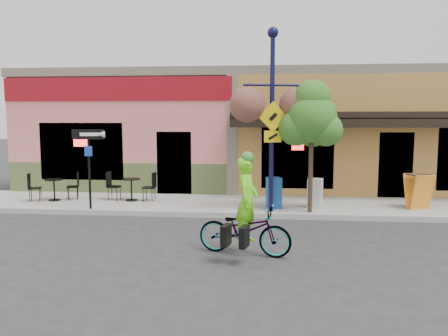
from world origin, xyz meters
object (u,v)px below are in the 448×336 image
object	(u,v)px
cyclist_rider	(247,212)
street_tree	(311,146)
one_way_sign	(89,169)
newspaper_box_grey	(315,193)
building	(263,130)
bicycle	(245,230)
newspaper_box_blue	(274,193)
lamp_post	(272,121)

from	to	relation	value
cyclist_rider	street_tree	xyz separation A→B (m)	(1.61, 3.51, 1.13)
one_way_sign	newspaper_box_grey	distance (m)	6.58
building	newspaper_box_grey	xyz separation A→B (m)	(1.59, -6.01, -1.67)
bicycle	cyclist_rider	bearing A→B (deg)	-76.77
cyclist_rider	newspaper_box_blue	world-z (taller)	cyclist_rider
lamp_post	street_tree	distance (m)	1.29
one_way_sign	newspaper_box_blue	bearing A→B (deg)	-6.01
bicycle	street_tree	xyz separation A→B (m)	(1.66, 3.51, 1.49)
bicycle	newspaper_box_blue	xyz separation A→B (m)	(0.66, 3.95, 0.10)
one_way_sign	street_tree	xyz separation A→B (m)	(6.28, 0.12, 0.70)
building	one_way_sign	size ratio (longest dim) A/B	7.92
cyclist_rider	newspaper_box_grey	world-z (taller)	cyclist_rider
bicycle	street_tree	world-z (taller)	street_tree
newspaper_box_blue	newspaper_box_grey	xyz separation A→B (m)	(1.21, 0.23, -0.02)
lamp_post	bicycle	bearing A→B (deg)	-112.05
lamp_post	one_way_sign	world-z (taller)	lamp_post
cyclist_rider	one_way_sign	xyz separation A→B (m)	(-4.67, 3.39, 0.43)
one_way_sign	street_tree	size ratio (longest dim) A/B	0.62
bicycle	lamp_post	bearing A→B (deg)	4.15
street_tree	newspaper_box_blue	bearing A→B (deg)	155.93
newspaper_box_grey	street_tree	bearing A→B (deg)	-90.18
newspaper_box_grey	street_tree	xyz separation A→B (m)	(-0.21, -0.68, 1.42)
lamp_post	one_way_sign	xyz separation A→B (m)	(-5.20, -0.20, -1.39)
cyclist_rider	one_way_sign	size ratio (longest dim) A/B	0.76
lamp_post	newspaper_box_blue	distance (m)	2.12
cyclist_rider	newspaper_box_blue	bearing A→B (deg)	4.44
lamp_post	newspaper_box_grey	xyz separation A→B (m)	(1.29, 0.60, -2.11)
lamp_post	street_tree	size ratio (longest dim) A/B	1.37
bicycle	street_tree	distance (m)	4.16
building	one_way_sign	xyz separation A→B (m)	(-4.90, -6.80, -0.95)
building	cyclist_rider	size ratio (longest dim) A/B	10.47
newspaper_box_blue	newspaper_box_grey	size ratio (longest dim) A/B	1.06
bicycle	newspaper_box_grey	size ratio (longest dim) A/B	2.26
newspaper_box_blue	street_tree	distance (m)	1.77
newspaper_box_blue	one_way_sign	bearing A→B (deg)	173.72
lamp_post	building	bearing A→B (deg)	79.60
one_way_sign	street_tree	bearing A→B (deg)	-11.02
street_tree	newspaper_box_grey	bearing A→B (deg)	72.71
lamp_post	newspaper_box_grey	world-z (taller)	lamp_post
lamp_post	street_tree	xyz separation A→B (m)	(1.08, -0.08, -0.69)
street_tree	cyclist_rider	bearing A→B (deg)	-114.60
bicycle	newspaper_box_grey	xyz separation A→B (m)	(1.87, 4.19, 0.07)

